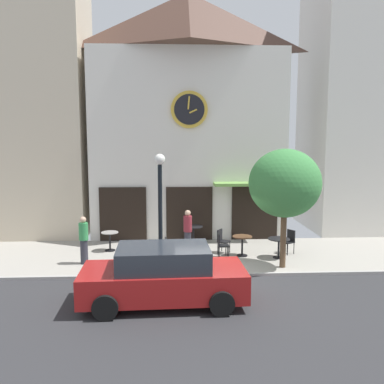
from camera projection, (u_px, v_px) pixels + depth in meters
The scene contains 19 objects.
ground_plane at pixel (218, 289), 12.01m from camera, with size 29.37×11.59×0.13m.
clock_building at pixel (188, 112), 18.20m from camera, with size 8.46×3.80×10.57m.
neighbor_building_left at pixel (20, 97), 18.23m from camera, with size 5.96×3.47×12.30m.
neighbor_building_right at pixel (370, 89), 19.39m from camera, with size 5.69×4.35×13.34m.
street_lamp at pixel (160, 211), 13.54m from camera, with size 0.36×0.36×3.86m.
street_tree at pixel (285, 184), 13.56m from camera, with size 2.41×2.17×4.02m.
cafe_table_center_left at pixel (110, 238), 15.88m from camera, with size 0.66×0.66×0.74m.
cafe_table_near_door at pixel (138, 250), 14.24m from camera, with size 0.66×0.66×0.72m.
cafe_table_near_curb at pixel (193, 231), 16.79m from camera, with size 0.77×0.77×0.77m.
cafe_table_rightmost at pixel (242, 242), 15.18m from camera, with size 0.73×0.73×0.75m.
cafe_table_center at pixel (279, 243), 14.94m from camera, with size 0.79×0.79×0.73m.
cafe_chair_right_end at pixel (222, 239), 15.60m from camera, with size 0.55×0.55×0.90m.
cafe_chair_under_awning at pixel (221, 243), 14.98m from camera, with size 0.41×0.41×0.90m.
cafe_chair_by_entrance at pixel (289, 240), 15.54m from camera, with size 0.55×0.55×0.90m.
cafe_chair_left_end at pixel (163, 249), 14.29m from camera, with size 0.45×0.45×0.90m.
cafe_chair_near_tree at pixel (128, 255), 13.49m from camera, with size 0.47×0.47×0.90m.
pedestrian_maroon at pixel (188, 231), 15.48m from camera, with size 0.44×0.44×1.67m.
pedestrian_green at pixel (84, 239), 14.22m from camera, with size 0.39×0.39×1.67m.
parked_car_red at pixel (163, 276), 10.80m from camera, with size 4.36×2.14×1.55m.
Camera 1 is at (-1.33, -12.49, 4.39)m, focal length 38.29 mm.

